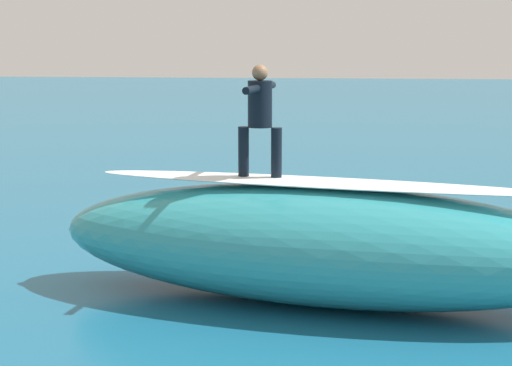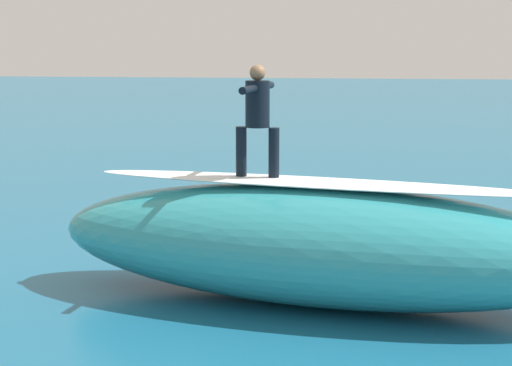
{
  "view_description": "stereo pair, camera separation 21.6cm",
  "coord_description": "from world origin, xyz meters",
  "px_view_note": "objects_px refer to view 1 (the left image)",
  "views": [
    {
      "loc": [
        -0.08,
        13.63,
        3.43
      ],
      "look_at": [
        1.37,
        0.91,
        1.22
      ],
      "focal_mm": 59.07,
      "sensor_mm": 36.0,
      "label": 1
    },
    {
      "loc": [
        -0.29,
        13.6,
        3.43
      ],
      "look_at": [
        1.37,
        0.91,
        1.22
      ],
      "focal_mm": 59.07,
      "sensor_mm": 36.0,
      "label": 2
    }
  ],
  "objects_px": {
    "surfer_paddling": "(258,218)",
    "surfboard_paddling": "(253,230)",
    "surfboard_riding": "(260,180)",
    "surfer_riding": "(260,112)"
  },
  "relations": [
    {
      "from": "surfboard_riding",
      "to": "surfer_riding",
      "type": "xyz_separation_m",
      "value": [
        0.0,
        0.0,
        0.89
      ]
    },
    {
      "from": "surfboard_riding",
      "to": "surfer_riding",
      "type": "relative_size",
      "value": 1.43
    },
    {
      "from": "surfboard_paddling",
      "to": "surfer_paddling",
      "type": "relative_size",
      "value": 1.31
    },
    {
      "from": "surfboard_riding",
      "to": "surfboard_paddling",
      "type": "xyz_separation_m",
      "value": [
        0.53,
        -3.74,
        -1.54
      ]
    },
    {
      "from": "surfer_paddling",
      "to": "surfboard_paddling",
      "type": "bearing_deg",
      "value": 0.0
    },
    {
      "from": "surfboard_riding",
      "to": "surfer_paddling",
      "type": "height_order",
      "value": "surfboard_riding"
    },
    {
      "from": "surfer_riding",
      "to": "surfboard_riding",
      "type": "bearing_deg",
      "value": -171.94
    },
    {
      "from": "surfboard_riding",
      "to": "surfboard_paddling",
      "type": "relative_size",
      "value": 0.99
    },
    {
      "from": "surfboard_paddling",
      "to": "surfboard_riding",
      "type": "bearing_deg",
      "value": 42.73
    },
    {
      "from": "surfboard_riding",
      "to": "surfer_riding",
      "type": "height_order",
      "value": "surfer_riding"
    }
  ]
}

